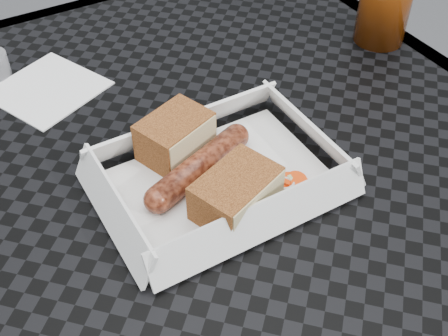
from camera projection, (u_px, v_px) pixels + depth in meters
name	position (u px, v px, depth m)	size (l,w,h in m)	color
patio_table	(187.00, 198.00, 0.68)	(0.80, 0.80, 0.74)	black
food_tray	(219.00, 181.00, 0.59)	(0.22, 0.15, 0.00)	white
bratwurst	(199.00, 166.00, 0.59)	(0.15, 0.07, 0.03)	brown
bread_near	(175.00, 136.00, 0.61)	(0.08, 0.05, 0.05)	brown
bread_far	(236.00, 193.00, 0.55)	(0.08, 0.06, 0.04)	brown
veg_garnish	(290.00, 189.00, 0.58)	(0.03, 0.03, 0.00)	#FF440B
napkin	(48.00, 89.00, 0.71)	(0.12, 0.12, 0.00)	white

